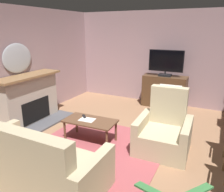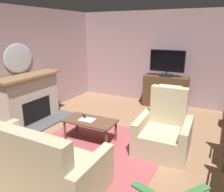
{
  "view_description": "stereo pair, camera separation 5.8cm",
  "coord_description": "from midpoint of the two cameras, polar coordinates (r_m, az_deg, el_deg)",
  "views": [
    {
      "loc": [
        1.65,
        -3.25,
        2.16
      ],
      "look_at": [
        -0.21,
        0.43,
        0.9
      ],
      "focal_mm": 35.44,
      "sensor_mm": 36.0,
      "label": 1
    },
    {
      "loc": [
        1.7,
        -3.22,
        2.16
      ],
      "look_at": [
        -0.21,
        0.43,
        0.9
      ],
      "focal_mm": 35.44,
      "sensor_mm": 36.0,
      "label": 2
    }
  ],
  "objects": [
    {
      "name": "wall_mirror_oval",
      "position": [
        5.55,
        -22.7,
        9.01
      ],
      "size": [
        0.06,
        0.8,
        0.67
      ],
      "primitive_type": "ellipsoid",
      "color": "#B2B7BF"
    },
    {
      "name": "wall_left",
      "position": [
        5.45,
        -25.42,
        6.62
      ],
      "size": [
        0.1,
        6.9,
        2.67
      ],
      "primitive_type": "cube",
      "color": "gray",
      "rests_on": "ground_plane"
    },
    {
      "name": "wall_back",
      "position": [
        6.7,
        13.1,
        9.45
      ],
      "size": [
        5.78,
        0.1,
        2.67
      ],
      "primitive_type": "cube",
      "color": "gray",
      "rests_on": "ground_plane"
    },
    {
      "name": "folded_newspaper",
      "position": [
        4.39,
        -6.08,
        -6.04
      ],
      "size": [
        0.32,
        0.24,
        0.01
      ],
      "primitive_type": "cube",
      "rotation": [
        0.0,
        0.0,
        0.08
      ],
      "color": "silver",
      "rests_on": "coffee_table"
    },
    {
      "name": "armchair_beside_cabinet",
      "position": [
        4.2,
        13.56,
        -9.17
      ],
      "size": [
        0.97,
        0.96,
        1.15
      ],
      "color": "tan",
      "rests_on": "ground_plane"
    },
    {
      "name": "television",
      "position": [
        6.26,
        14.26,
        8.35
      ],
      "size": [
        0.94,
        0.2,
        0.72
      ],
      "color": "black",
      "rests_on": "tv_cabinet"
    },
    {
      "name": "coffee_table",
      "position": [
        4.38,
        -5.31,
        -6.84
      ],
      "size": [
        1.04,
        0.57,
        0.45
      ],
      "color": "brown",
      "rests_on": "ground_plane"
    },
    {
      "name": "rug_central",
      "position": [
        4.32,
        -2.98,
        -12.97
      ],
      "size": [
        2.35,
        2.11,
        0.01
      ],
      "primitive_type": "cube",
      "color": "#9E474C",
      "rests_on": "ground_plane"
    },
    {
      "name": "fireplace",
      "position": [
        5.56,
        -19.92,
        -0.93
      ],
      "size": [
        0.88,
        1.68,
        1.15
      ],
      "color": "#4C4C51",
      "rests_on": "ground_plane"
    },
    {
      "name": "tv_cabinet",
      "position": [
        6.49,
        13.84,
        0.95
      ],
      "size": [
        1.2,
        0.52,
        0.89
      ],
      "color": "#352315",
      "rests_on": "ground_plane"
    },
    {
      "name": "sofa_floral",
      "position": [
        3.47,
        -18.82,
        -16.05
      ],
      "size": [
        2.01,
        0.9,
        0.97
      ],
      "color": "tan",
      "rests_on": "ground_plane"
    },
    {
      "name": "ground_plane",
      "position": [
        4.24,
        0.23,
        -13.94
      ],
      "size": [
        5.78,
        6.9,
        0.04
      ],
      "primitive_type": "cube",
      "color": "#936B4C"
    },
    {
      "name": "tv_remote",
      "position": [
        4.52,
        -6.83,
        -5.22
      ],
      "size": [
        0.16,
        0.16,
        0.02
      ],
      "primitive_type": "cube",
      "rotation": [
        0.0,
        0.0,
        2.35
      ],
      "color": "black",
      "rests_on": "coffee_table"
    }
  ]
}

